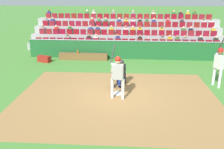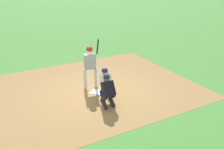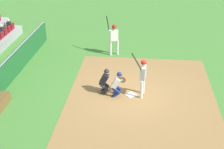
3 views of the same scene
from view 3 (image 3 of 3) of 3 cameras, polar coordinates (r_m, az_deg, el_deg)
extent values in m
plane|color=#488435|center=(15.53, 3.31, -3.59)|extent=(160.00, 160.00, 0.00)
cube|color=#9C7242|center=(15.51, 5.15, -3.68)|extent=(8.70, 7.05, 0.01)
cube|color=white|center=(15.52, 3.31, -3.54)|extent=(0.62, 0.62, 0.02)
cylinder|color=silver|center=(15.52, 5.48, -1.83)|extent=(0.15, 0.15, 0.88)
cylinder|color=silver|center=(15.12, 5.16, -2.64)|extent=(0.15, 0.15, 0.88)
cube|color=#9F9F9D|center=(14.97, 5.45, 0.28)|extent=(0.49, 0.29, 0.62)
sphere|color=beige|center=(14.76, 5.52, 1.89)|extent=(0.23, 0.23, 0.23)
sphere|color=#AD1D12|center=(14.74, 5.54, 2.11)|extent=(0.25, 0.25, 0.25)
cylinder|color=#9F9F9D|center=(14.79, 5.36, 1.22)|extent=(0.50, 0.21, 0.14)
cylinder|color=#9F9F9D|center=(14.63, 5.23, 0.91)|extent=(0.18, 0.16, 0.13)
cylinder|color=black|center=(14.48, 4.29, 2.33)|extent=(0.19, 0.51, 0.74)
sphere|color=black|center=(14.57, 5.10, 0.93)|extent=(0.06, 0.06, 0.06)
cylinder|color=navy|center=(15.53, 0.90, -2.89)|extent=(0.17, 0.39, 0.34)
cylinder|color=navy|center=(15.42, 0.91, -2.19)|extent=(0.17, 0.39, 0.33)
cylinder|color=navy|center=(15.26, 0.68, -3.48)|extent=(0.17, 0.39, 0.34)
cylinder|color=navy|center=(15.15, 0.69, -2.77)|extent=(0.17, 0.39, 0.33)
cube|color=silver|center=(15.12, 0.76, -1.33)|extent=(0.46, 0.51, 0.60)
cube|color=navy|center=(15.10, 1.18, -1.37)|extent=(0.40, 0.30, 0.43)
sphere|color=tan|center=(14.93, 1.29, -0.20)|extent=(0.22, 0.22, 0.22)
cube|color=black|center=(14.93, 1.29, -0.20)|extent=(0.21, 0.15, 0.19)
sphere|color=navy|center=(14.91, 1.29, 0.00)|extent=(0.24, 0.24, 0.24)
cylinder|color=brown|center=(14.86, 1.87, -0.88)|extent=(0.09, 0.30, 0.30)
cylinder|color=silver|center=(14.89, 1.18, -1.11)|extent=(0.13, 0.39, 0.22)
cylinder|color=#28242E|center=(15.78, -1.22, -2.37)|extent=(0.16, 0.39, 0.34)
cylinder|color=#28242E|center=(15.67, -1.23, -1.67)|extent=(0.16, 0.39, 0.33)
cylinder|color=#28242E|center=(15.50, -1.34, -2.95)|extent=(0.16, 0.39, 0.34)
cylinder|color=#28242E|center=(15.39, -1.35, -2.25)|extent=(0.16, 0.39, 0.33)
cube|color=black|center=(15.37, -1.40, -0.80)|extent=(0.44, 0.48, 0.60)
cube|color=#28242E|center=(15.36, -0.97, -0.82)|extent=(0.39, 0.27, 0.44)
sphere|color=#9E7657|center=(15.19, -0.95, 0.37)|extent=(0.22, 0.22, 0.22)
cube|color=black|center=(15.19, -0.95, 0.37)|extent=(0.20, 0.13, 0.19)
sphere|color=#28242E|center=(15.17, -0.95, 0.57)|extent=(0.24, 0.24, 0.24)
cube|color=#1D5A2A|center=(16.72, -18.37, -0.36)|extent=(13.02, 0.24, 1.18)
cylinder|color=gray|center=(16.45, -18.69, 1.60)|extent=(13.02, 0.07, 0.07)
cylinder|color=silver|center=(19.63, 0.97, 4.76)|extent=(0.17, 0.17, 0.90)
cylinder|color=silver|center=(19.53, -0.26, 4.65)|extent=(0.17, 0.17, 0.90)
cube|color=silver|center=(19.30, 0.36, 6.81)|extent=(0.37, 0.51, 0.64)
sphere|color=brown|center=(19.14, 0.37, 8.14)|extent=(0.23, 0.23, 0.23)
sphere|color=red|center=(19.12, 0.37, 8.33)|extent=(0.26, 0.26, 0.26)
cylinder|color=silver|center=(19.21, 0.19, 7.67)|extent=(0.21, 0.50, 0.14)
cylinder|color=silver|center=(19.17, -0.35, 7.63)|extent=(0.10, 0.16, 0.13)
cylinder|color=black|center=(19.21, -0.74, 8.93)|extent=(0.40, 0.26, 0.78)
sphere|color=black|center=(19.17, -0.52, 7.71)|extent=(0.06, 0.06, 0.06)
cube|color=maroon|center=(23.26, -16.95, 8.02)|extent=(0.44, 0.10, 0.42)
cube|color=black|center=(23.34, -17.50, 8.13)|extent=(0.32, 0.22, 0.52)
sphere|color=beige|center=(23.23, -17.62, 8.97)|extent=(0.19, 0.19, 0.19)
cube|color=maroon|center=(22.77, -17.49, 7.54)|extent=(0.44, 0.10, 0.42)
cube|color=maroon|center=(22.29, -18.04, 7.04)|extent=(0.44, 0.10, 0.42)
cube|color=#24292F|center=(22.37, -18.61, 7.16)|extent=(0.32, 0.22, 0.52)
sphere|color=beige|center=(22.26, -18.74, 8.03)|extent=(0.19, 0.19, 0.19)
cube|color=maroon|center=(21.81, -18.62, 6.52)|extent=(0.44, 0.10, 0.42)
camera|label=1|loc=(17.17, 39.91, 8.49)|focal=39.08mm
camera|label=2|loc=(19.43, -21.57, 15.12)|focal=38.96mm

